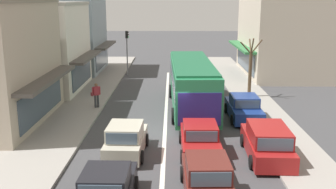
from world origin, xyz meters
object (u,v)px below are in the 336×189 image
object	(u,v)px
sedan_behind_bus_mid	(200,139)
parked_sedan_kerb_second	(244,108)
hatchback_queue_gap_filler	(207,178)
street_tree_right	(250,70)
pedestrian_with_handbag_near	(96,94)
hatchback_queue_far_back	(126,140)
city_bus	(192,82)
traffic_light_downstreet	(127,45)
parked_wagon_kerb_front	(267,143)

from	to	relation	value
sedan_behind_bus_mid	parked_sedan_kerb_second	xyz separation A→B (m)	(3.04, 5.49, 0.00)
hatchback_queue_gap_filler	street_tree_right	size ratio (longest dim) A/B	0.84
sedan_behind_bus_mid	street_tree_right	xyz separation A→B (m)	(4.36, 10.67, 1.42)
hatchback_queue_gap_filler	pedestrian_with_handbag_near	bearing A→B (deg)	118.31
pedestrian_with_handbag_near	sedan_behind_bus_mid	bearing A→B (deg)	-49.72
hatchback_queue_far_back	street_tree_right	bearing A→B (deg)	54.48
city_bus	hatchback_queue_far_back	bearing A→B (deg)	-113.84
parked_sedan_kerb_second	traffic_light_downstreet	size ratio (longest dim) A/B	1.00
parked_sedan_kerb_second	street_tree_right	size ratio (longest dim) A/B	0.95
city_bus	pedestrian_with_handbag_near	size ratio (longest dim) A/B	6.70
hatchback_queue_gap_filler	sedan_behind_bus_mid	xyz separation A→B (m)	(0.03, 4.20, -0.05)
traffic_light_downstreet	city_bus	bearing A→B (deg)	-65.48
sedan_behind_bus_mid	traffic_light_downstreet	world-z (taller)	traffic_light_downstreet
city_bus	traffic_light_downstreet	xyz separation A→B (m)	(-5.54, 12.15, 0.97)
hatchback_queue_far_back	street_tree_right	size ratio (longest dim) A/B	0.84
street_tree_right	pedestrian_with_handbag_near	bearing A→B (deg)	-163.08
hatchback_queue_far_back	sedan_behind_bus_mid	bearing A→B (deg)	4.75
city_bus	parked_sedan_kerb_second	bearing A→B (deg)	-32.26
hatchback_queue_gap_filler	street_tree_right	bearing A→B (deg)	73.53
pedestrian_with_handbag_near	traffic_light_downstreet	bearing A→B (deg)	86.65
traffic_light_downstreet	hatchback_queue_far_back	bearing A→B (deg)	-83.90
sedan_behind_bus_mid	street_tree_right	size ratio (longest dim) A/B	0.94
hatchback_queue_far_back	sedan_behind_bus_mid	size ratio (longest dim) A/B	0.89
parked_wagon_kerb_front	hatchback_queue_gap_filler	bearing A→B (deg)	-130.49
hatchback_queue_far_back	hatchback_queue_gap_filler	bearing A→B (deg)	-48.75
pedestrian_with_handbag_near	parked_sedan_kerb_second	bearing A→B (deg)	-11.72
hatchback_queue_gap_filler	hatchback_queue_far_back	size ratio (longest dim) A/B	1.00
hatchback_queue_far_back	street_tree_right	distance (m)	13.54
city_bus	hatchback_queue_gap_filler	size ratio (longest dim) A/B	2.92
parked_wagon_kerb_front	pedestrian_with_handbag_near	distance (m)	12.32
hatchback_queue_far_back	parked_sedan_kerb_second	xyz separation A→B (m)	(6.50, 5.78, -0.05)
sedan_behind_bus_mid	traffic_light_downstreet	distance (m)	20.49
hatchback_queue_gap_filler	pedestrian_with_handbag_near	distance (m)	13.21
hatchback_queue_far_back	parked_sedan_kerb_second	size ratio (longest dim) A/B	0.89
street_tree_right	hatchback_queue_gap_filler	bearing A→B (deg)	-106.47
hatchback_queue_gap_filler	traffic_light_downstreet	size ratio (longest dim) A/B	0.89
street_tree_right	pedestrian_with_handbag_near	world-z (taller)	street_tree_right
city_bus	hatchback_queue_gap_filler	world-z (taller)	city_bus
parked_wagon_kerb_front	street_tree_right	xyz separation A→B (m)	(1.34, 11.29, 1.34)
parked_sedan_kerb_second	traffic_light_downstreet	distance (m)	16.67
city_bus	street_tree_right	bearing A→B (deg)	36.24
hatchback_queue_gap_filler	street_tree_right	world-z (taller)	street_tree_right
parked_wagon_kerb_front	traffic_light_downstreet	world-z (taller)	traffic_light_downstreet
parked_sedan_kerb_second	street_tree_right	xyz separation A→B (m)	(1.32, 5.18, 1.42)
sedan_behind_bus_mid	street_tree_right	distance (m)	11.62
hatchback_queue_gap_filler	sedan_behind_bus_mid	size ratio (longest dim) A/B	0.89
hatchback_queue_far_back	pedestrian_with_handbag_near	world-z (taller)	pedestrian_with_handbag_near
sedan_behind_bus_mid	street_tree_right	bearing A→B (deg)	67.77
hatchback_queue_far_back	parked_wagon_kerb_front	distance (m)	6.49
parked_wagon_kerb_front	pedestrian_with_handbag_near	xyz separation A→B (m)	(-9.32, 8.05, 0.32)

